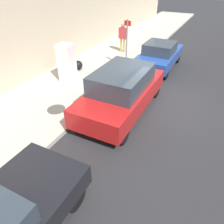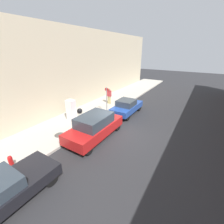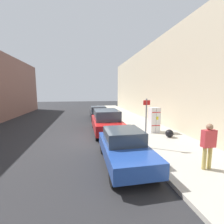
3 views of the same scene
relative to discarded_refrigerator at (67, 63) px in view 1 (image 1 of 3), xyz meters
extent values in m
plane|color=#28282B|center=(4.51, 0.25, -1.05)|extent=(80.00, 80.00, 0.00)
cube|color=#B2ADA0|center=(0.23, 0.25, -0.97)|extent=(4.01, 44.00, 0.16)
cube|color=white|center=(0.00, 0.00, 0.00)|extent=(0.70, 0.59, 1.79)
cube|color=black|center=(0.00, 0.30, 0.00)|extent=(0.01, 0.01, 1.70)
cube|color=yellow|center=(-0.09, 0.30, 0.17)|extent=(0.16, 0.01, 0.22)
cube|color=red|center=(0.00, 0.30, 0.57)|extent=(0.63, 0.01, 0.05)
cube|color=red|center=(0.00, 0.30, -0.36)|extent=(0.63, 0.01, 0.05)
cylinder|color=#47443F|center=(1.13, -2.36, -0.89)|extent=(0.70, 0.70, 0.02)
cylinder|color=slate|center=(1.83, 2.75, 0.38)|extent=(0.07, 0.07, 2.55)
cube|color=red|center=(1.83, 2.77, 1.45)|extent=(0.36, 0.02, 0.24)
sphere|color=black|center=(-0.39, 1.38, -0.64)|extent=(0.50, 0.50, 0.50)
cylinder|color=#A8934C|center=(0.36, 5.27, -0.47)|extent=(0.14, 0.14, 0.86)
cylinder|color=#A8934C|center=(0.58, 5.27, -0.47)|extent=(0.14, 0.14, 0.86)
cube|color=#B73338|center=(0.47, 5.27, 0.29)|extent=(0.50, 0.22, 0.65)
sphere|color=#8C664C|center=(0.47, 5.27, 0.73)|extent=(0.23, 0.23, 0.23)
cylinder|color=black|center=(2.53, -5.38, -0.73)|extent=(0.22, 0.65, 0.65)
cylinder|color=black|center=(4.12, -5.38, -0.73)|extent=(0.22, 0.65, 0.65)
cube|color=red|center=(3.32, -1.03, -0.38)|extent=(1.95, 4.62, 0.70)
cube|color=#2D3842|center=(3.32, -1.03, 0.32)|extent=(1.72, 2.54, 0.70)
cylinder|color=black|center=(2.48, 0.71, -0.73)|extent=(0.22, 0.64, 0.64)
cylinder|color=black|center=(4.17, 0.71, -0.73)|extent=(0.22, 0.64, 0.64)
cylinder|color=black|center=(2.48, -2.77, -0.73)|extent=(0.22, 0.64, 0.64)
cylinder|color=black|center=(4.17, -2.77, -0.73)|extent=(0.22, 0.64, 0.64)
cube|color=#23479E|center=(3.32, 4.04, -0.42)|extent=(1.73, 3.92, 0.55)
cube|color=#2D3842|center=(3.32, 3.85, 0.13)|extent=(1.52, 1.65, 0.55)
cylinder|color=black|center=(2.59, 5.39, -0.69)|extent=(0.22, 0.72, 0.72)
cylinder|color=black|center=(4.06, 5.39, -0.69)|extent=(0.22, 0.72, 0.72)
cylinder|color=black|center=(2.59, 2.70, -0.69)|extent=(0.22, 0.72, 0.72)
cylinder|color=black|center=(4.06, 2.70, -0.69)|extent=(0.22, 0.72, 0.72)
camera|label=1|loc=(6.33, -7.77, 3.73)|focal=35.00mm
camera|label=2|loc=(9.23, -8.29, 4.80)|focal=24.00mm
camera|label=3|loc=(4.94, 9.83, 1.99)|focal=24.00mm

